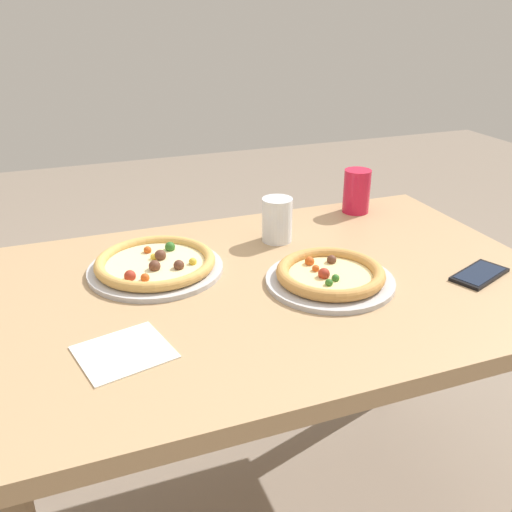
% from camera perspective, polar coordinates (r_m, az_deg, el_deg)
% --- Properties ---
extents(dining_table, '(1.30, 0.85, 0.75)m').
position_cam_1_polar(dining_table, '(1.34, 1.49, -6.76)').
color(dining_table, tan).
rests_on(dining_table, ground).
extents(pizza_near, '(0.29, 0.29, 0.04)m').
position_cam_1_polar(pizza_near, '(1.28, 7.53, -2.00)').
color(pizza_near, '#B7B7BC').
rests_on(pizza_near, dining_table).
extents(pizza_far, '(0.32, 0.32, 0.04)m').
position_cam_1_polar(pizza_far, '(1.34, -10.16, -0.84)').
color(pizza_far, '#B7B7BC').
rests_on(pizza_far, dining_table).
extents(drink_cup_colored, '(0.08, 0.08, 0.13)m').
position_cam_1_polar(drink_cup_colored, '(1.71, 10.18, 6.50)').
color(drink_cup_colored, red).
rests_on(drink_cup_colored, dining_table).
extents(water_cup_clear, '(0.08, 0.08, 0.12)m').
position_cam_1_polar(water_cup_clear, '(1.48, 2.16, 3.74)').
color(water_cup_clear, silver).
rests_on(water_cup_clear, dining_table).
extents(paper_napkin, '(0.19, 0.18, 0.00)m').
position_cam_1_polar(paper_napkin, '(1.07, -13.25, -9.47)').
color(paper_napkin, white).
rests_on(paper_napkin, dining_table).
extents(cell_phone, '(0.17, 0.12, 0.01)m').
position_cam_1_polar(cell_phone, '(1.41, 21.73, -1.74)').
color(cell_phone, black).
rests_on(cell_phone, dining_table).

